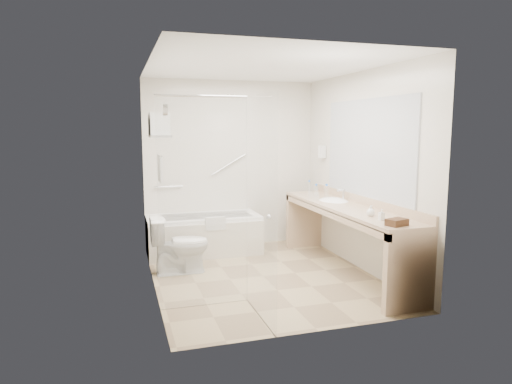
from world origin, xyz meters
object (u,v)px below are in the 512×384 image
object	(u,v)px
bathtub	(204,234)
vanity_counter	(346,222)
water_bottle_left	(316,191)
toilet	(180,245)
amenity_basket	(397,222)

from	to	relation	value
bathtub	vanity_counter	world-z (taller)	vanity_counter
bathtub	water_bottle_left	xyz separation A→B (m)	(1.49, -0.58, 0.65)
toilet	water_bottle_left	distance (m)	2.04
bathtub	amenity_basket	xyz separation A→B (m)	(1.44, -2.58, 0.61)
bathtub	toilet	xyz separation A→B (m)	(-0.45, -0.80, 0.08)
bathtub	toilet	world-z (taller)	toilet
toilet	amenity_basket	size ratio (longest dim) A/B	3.54
bathtub	amenity_basket	bearing A→B (deg)	-60.89
vanity_counter	toilet	bearing A→B (deg)	163.35
toilet	amenity_basket	xyz separation A→B (m)	(1.89, -1.78, 0.53)
vanity_counter	amenity_basket	bearing A→B (deg)	-94.12
bathtub	water_bottle_left	size ratio (longest dim) A/B	9.13
vanity_counter	amenity_basket	size ratio (longest dim) A/B	13.25
bathtub	amenity_basket	world-z (taller)	amenity_basket
bathtub	vanity_counter	distance (m)	2.09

